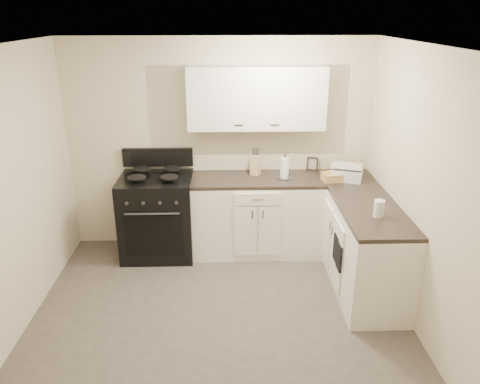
{
  "coord_description": "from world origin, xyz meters",
  "views": [
    {
      "loc": [
        0.09,
        -3.61,
        2.75
      ],
      "look_at": [
        0.22,
        0.85,
        1.02
      ],
      "focal_mm": 35.0,
      "sensor_mm": 36.0,
      "label": 1
    }
  ],
  "objects_px": {
    "wicker_basket": "(334,177)",
    "paper_towel": "(285,168)",
    "knife_block": "(256,165)",
    "countertop_grill": "(347,173)",
    "stove": "(158,218)"
  },
  "relations": [
    {
      "from": "stove",
      "to": "wicker_basket",
      "type": "bearing_deg",
      "value": -2.54
    },
    {
      "from": "countertop_grill",
      "to": "knife_block",
      "type": "bearing_deg",
      "value": -169.84
    },
    {
      "from": "stove",
      "to": "paper_towel",
      "type": "relative_size",
      "value": 4.14
    },
    {
      "from": "paper_towel",
      "to": "countertop_grill",
      "type": "xyz_separation_m",
      "value": [
        0.72,
        -0.03,
        -0.06
      ]
    },
    {
      "from": "wicker_basket",
      "to": "paper_towel",
      "type": "bearing_deg",
      "value": 170.22
    },
    {
      "from": "knife_block",
      "to": "countertop_grill",
      "type": "relative_size",
      "value": 0.69
    },
    {
      "from": "knife_block",
      "to": "paper_towel",
      "type": "xyz_separation_m",
      "value": [
        0.33,
        -0.14,
        0.0
      ]
    },
    {
      "from": "knife_block",
      "to": "countertop_grill",
      "type": "height_order",
      "value": "knife_block"
    },
    {
      "from": "knife_block",
      "to": "paper_towel",
      "type": "height_order",
      "value": "paper_towel"
    },
    {
      "from": "stove",
      "to": "wicker_basket",
      "type": "relative_size",
      "value": 3.76
    },
    {
      "from": "stove",
      "to": "countertop_grill",
      "type": "relative_size",
      "value": 2.97
    },
    {
      "from": "knife_block",
      "to": "wicker_basket",
      "type": "relative_size",
      "value": 0.88
    },
    {
      "from": "paper_towel",
      "to": "countertop_grill",
      "type": "height_order",
      "value": "paper_towel"
    },
    {
      "from": "wicker_basket",
      "to": "countertop_grill",
      "type": "height_order",
      "value": "countertop_grill"
    },
    {
      "from": "stove",
      "to": "countertop_grill",
      "type": "height_order",
      "value": "countertop_grill"
    }
  ]
}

